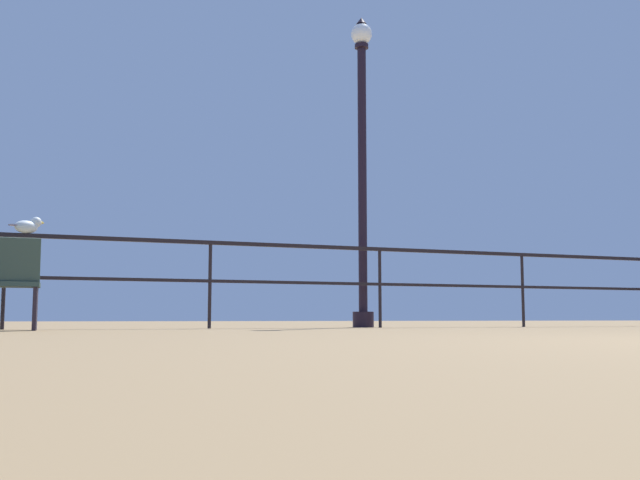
{
  "coord_description": "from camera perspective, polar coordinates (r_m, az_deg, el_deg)",
  "views": [
    {
      "loc": [
        -4.57,
        -1.76,
        0.13
      ],
      "look_at": [
        -1.1,
        6.91,
        1.12
      ],
      "focal_mm": 41.35,
      "sensor_mm": 36.0,
      "label": 1
    }
  ],
  "objects": [
    {
      "name": "pier_railing",
      "position": [
        10.27,
        4.65,
        -2.15
      ],
      "size": [
        19.22,
        0.05,
        1.11
      ],
      "color": "black",
      "rests_on": "ground_plane"
    },
    {
      "name": "seagull_on_rail",
      "position": [
        9.24,
        -21.67,
        1.03
      ],
      "size": [
        0.4,
        0.28,
        0.21
      ],
      "color": "silver",
      "rests_on": "pier_railing"
    },
    {
      "name": "lamppost_center",
      "position": [
        10.73,
        3.29,
        6.44
      ],
      "size": [
        0.31,
        0.31,
        4.55
      ],
      "color": "black",
      "rests_on": "ground_plane"
    }
  ]
}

